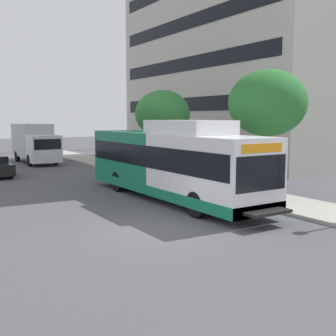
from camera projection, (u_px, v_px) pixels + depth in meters
ground_plane at (71, 194)px, 20.55m from camera, size 120.00×120.00×0.00m
sidewalk_curb at (208, 186)px, 22.60m from camera, size 3.00×56.00×0.14m
transit_bus at (171, 163)px, 19.10m from camera, size 2.58×12.25×3.65m
street_tree_near_stop at (267, 103)px, 19.37m from camera, size 3.64×3.64×5.84m
street_tree_mid_block at (163, 114)px, 27.97m from camera, size 3.71×3.71×5.46m
box_truck_background at (35, 142)px, 34.74m from camera, size 2.32×7.01×3.25m
lattice_comm_tower at (177, 69)px, 53.83m from camera, size 1.10×1.10×30.21m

